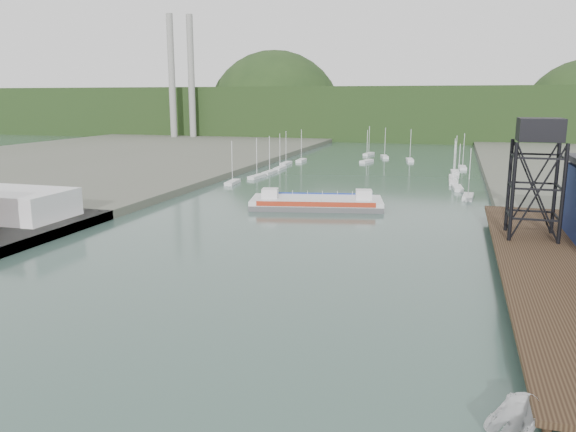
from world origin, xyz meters
The scene contains 8 objects.
east_pier centered at (37.00, 45.00, 1.90)m, with size 14.00×70.00×2.45m.
white_shed centered at (-44.00, 50.00, 3.85)m, with size 18.00×12.00×4.50m, color silver.
lift_tower centered at (35.00, 58.00, 15.65)m, with size 6.50×6.50×16.00m.
marina_sailboats centered at (0.08, 138.46, 0.35)m, with size 57.71×92.65×0.90m.
smokestacks centered at (-106.00, 232.50, 30.00)m, with size 11.20×8.20×60.00m.
distant_hills centered at (-3.98, 301.35, 10.38)m, with size 500.00×120.00×80.00m.
chain_ferry centered at (-0.57, 80.35, 1.03)m, with size 26.49×14.90×3.60m.
motorboat centered at (28.82, 10.27, 1.24)m, with size 2.41×6.40×2.47m, color silver.
Camera 1 is at (24.50, -22.79, 20.78)m, focal length 35.00 mm.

